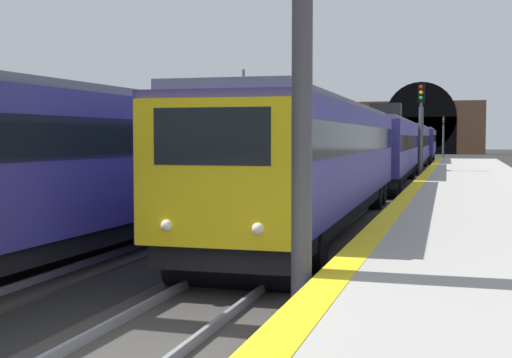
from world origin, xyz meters
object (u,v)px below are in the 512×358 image
railway_signal_mid (421,125)px  railway_signal_far (443,133)px  train_adjacent_platform (296,148)px  catenary_mast_near (244,120)px  train_main_approaching (399,146)px

railway_signal_mid → railway_signal_far: bearing=-180.0°
train_adjacent_platform → catenary_mast_near: bearing=-151.5°
train_adjacent_platform → catenary_mast_near: (14.78, 7.46, 1.83)m
catenary_mast_near → railway_signal_mid: bearing=-128.6°
train_main_approaching → railway_signal_mid: 9.91m
railway_signal_far → railway_signal_mid: bearing=0.0°
railway_signal_far → train_main_approaching: bearing=-2.3°
train_main_approaching → train_adjacent_platform: bearing=-18.5°
train_adjacent_platform → railway_signal_mid: (3.88, -6.22, 1.22)m
railway_signal_far → catenary_mast_near: (-46.79, 13.68, 0.67)m
train_adjacent_platform → railway_signal_far: (61.58, -6.22, 1.16)m
railway_signal_mid → catenary_mast_near: bearing=-128.6°
train_adjacent_platform → railway_signal_far: 61.90m
train_adjacent_platform → railway_signal_mid: railway_signal_mid is taller
train_main_approaching → railway_signal_far: 48.12m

